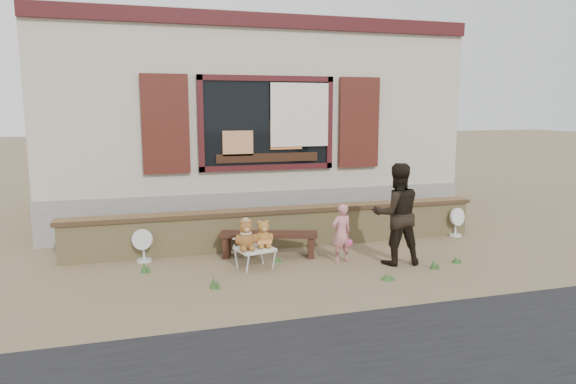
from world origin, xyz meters
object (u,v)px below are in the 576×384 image
object	(u,v)px
teddy_bear_left	(246,234)
teddy_bear_right	(263,233)
adult	(397,214)
folding_chair	(255,250)
bench	(269,239)
child	(341,233)

from	to	relation	value
teddy_bear_left	teddy_bear_right	bearing A→B (deg)	-0.00
teddy_bear_right	adult	size ratio (longest dim) A/B	0.26
teddy_bear_left	teddy_bear_right	distance (m)	0.28
folding_chair	bench	bearing A→B (deg)	42.25
teddy_bear_right	teddy_bear_left	bearing A→B (deg)	180.00
teddy_bear_left	child	bearing A→B (deg)	-15.01
folding_chair	teddy_bear_right	size ratio (longest dim) A/B	1.49
teddy_bear_left	folding_chair	bearing A→B (deg)	-0.00
bench	adult	bearing A→B (deg)	-9.72
child	teddy_bear_right	bearing A→B (deg)	-12.72
teddy_bear_right	adult	bearing A→B (deg)	-25.81
folding_chair	adult	xyz separation A→B (m)	(2.09, -0.35, 0.48)
bench	teddy_bear_left	world-z (taller)	teddy_bear_left
teddy_bear_left	adult	distance (m)	2.26
child	adult	xyz separation A→B (m)	(0.75, -0.31, 0.31)
folding_chair	teddy_bear_right	world-z (taller)	teddy_bear_right
folding_chair	teddy_bear_right	distance (m)	0.27
folding_chair	teddy_bear_right	xyz separation A→B (m)	(0.14, 0.04, 0.23)
folding_chair	adult	size ratio (longest dim) A/B	0.39
folding_chair	adult	world-z (taller)	adult
child	adult	world-z (taller)	adult
folding_chair	teddy_bear_left	distance (m)	0.29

